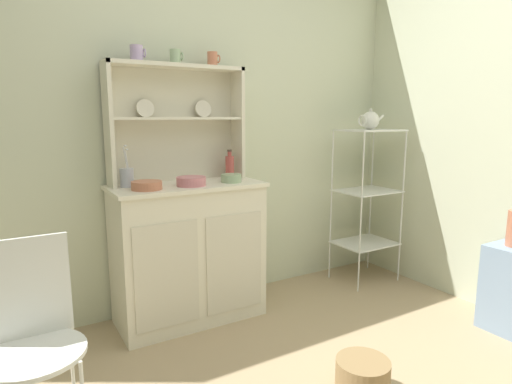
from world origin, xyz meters
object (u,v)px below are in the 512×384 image
Objects in this scene: porcelain_teapot at (370,120)px; hutch_shelf_unit at (175,115)px; hutch_cabinet at (189,251)px; bowl_mixing_large at (147,185)px; utensil_jar at (127,177)px; wire_chair at (31,330)px; bakers_rack at (367,188)px; jam_bottle at (230,166)px; cup_lilac_0 at (137,53)px; floor_basket at (363,377)px.

hutch_shelf_unit is at bearing 170.42° from porcelain_teapot.
hutch_cabinet is 5.38× the size of bowl_mixing_large.
bowl_mixing_large is (-0.27, -0.07, 0.45)m from hutch_cabinet.
hutch_shelf_unit is at bearing 14.04° from utensil_jar.
utensil_jar is at bearing 38.32° from wire_chair.
utensil_jar is at bearing 174.93° from bakers_rack.
jam_bottle reaches higher than wire_chair.
utensil_jar reaches higher than wire_chair.
bakers_rack reaches higher than jam_bottle.
bowl_mixing_large is at bearing 179.70° from porcelain_teapot.
bowl_mixing_large is 0.64m from jam_bottle.
hutch_cabinet is 1.67m from porcelain_teapot.
hutch_shelf_unit is at bearing 167.41° from jam_bottle.
wire_chair is at bearing -127.50° from cup_lilac_0.
bakers_rack is 1.73m from bowl_mixing_large.
hutch_cabinet is 4.13× the size of porcelain_teapot.
hutch_shelf_unit reaches higher than utensil_jar.
wire_chair is 3.35× the size of floor_basket.
wire_chair is at bearing -134.59° from hutch_shelf_unit.
porcelain_teapot reaches higher than jam_bottle.
hutch_shelf_unit reaches higher than jam_bottle.
cup_lilac_0 is at bearing 80.19° from bowl_mixing_large.
porcelain_teapot is (1.80, -0.16, 0.32)m from utensil_jar.
floor_basket is 1.12× the size of porcelain_teapot.
wire_chair is 2.59m from porcelain_teapot.
bowl_mixing_large is at bearing 179.70° from bakers_rack.
wire_chair is (-0.93, -0.78, 0.06)m from hutch_cabinet.
hutch_shelf_unit is 1.47m from porcelain_teapot.
porcelain_teapot is (2.38, 0.70, 0.75)m from wire_chair.
porcelain_teapot is (1.45, -0.08, 0.81)m from hutch_cabinet.
bakers_rack is (1.45, -0.08, 0.29)m from hutch_cabinet.
jam_bottle reaches higher than hutch_cabinet.
hutch_cabinet is at bearing 22.69° from wire_chair.
bakers_rack reaches higher than wire_chair.
utensil_jar is at bearing 167.34° from hutch_cabinet.
jam_bottle is at bearing 14.11° from hutch_cabinet.
cup_lilac_0 is 0.41× the size of porcelain_teapot.
bakers_rack is (1.45, -0.25, -0.56)m from hutch_shelf_unit.
floor_basket is (-1.05, -1.06, -0.66)m from bakers_rack.
cup_lilac_0 is 0.48× the size of jam_bottle.
floor_basket is at bearing -57.95° from bowl_mixing_large.
porcelain_teapot is at bearing -8.64° from jam_bottle.
cup_lilac_0 reaches higher than bakers_rack.
cup_lilac_0 reaches higher than wire_chair.
jam_bottle is (-0.06, 1.23, 0.88)m from floor_basket.
floor_basket is 1.46× the size of bowl_mixing_large.
hutch_cabinet is at bearing -12.66° from utensil_jar.
bakers_rack is 1.64m from floor_basket.
wire_chair is at bearing -145.76° from jam_bottle.
utensil_jar is at bearing -179.24° from jam_bottle.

